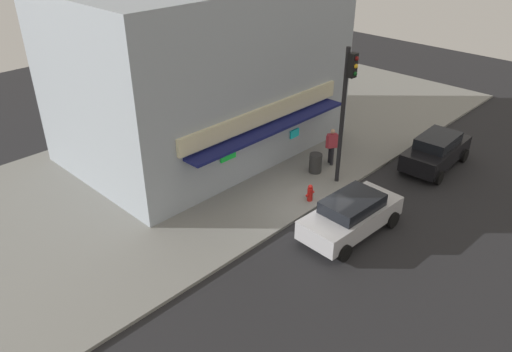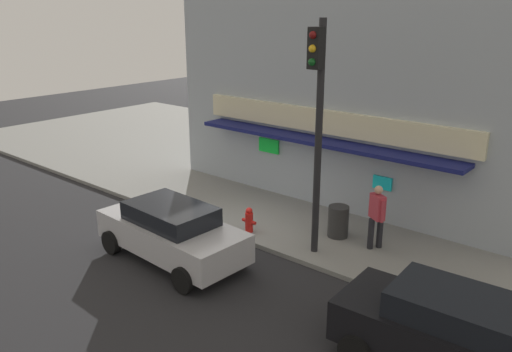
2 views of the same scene
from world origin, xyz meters
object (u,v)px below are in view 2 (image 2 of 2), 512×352
object	(u,v)px
parked_car_silver	(172,231)
pedestrian	(377,214)
traffic_light	(317,111)
trash_can	(338,221)
parked_car_black	(455,334)
fire_hydrant	(249,220)

from	to	relation	value
parked_car_silver	pedestrian	bearing A→B (deg)	44.35
traffic_light	trash_can	size ratio (longest dim) A/B	6.63
parked_car_black	trash_can	bearing A→B (deg)	141.72
traffic_light	parked_car_silver	bearing A→B (deg)	-137.57
traffic_light	pedestrian	size ratio (longest dim) A/B	3.36
fire_hydrant	pedestrian	xyz separation A→B (m)	(3.25, 1.37, 0.62)
traffic_light	fire_hydrant	xyz separation A→B (m)	(-2.12, -0.08, -3.39)
pedestrian	traffic_light	bearing A→B (deg)	-131.54
trash_can	pedestrian	world-z (taller)	pedestrian
pedestrian	parked_car_black	size ratio (longest dim) A/B	0.42
parked_car_silver	parked_car_black	distance (m)	7.17
fire_hydrant	pedestrian	bearing A→B (deg)	22.76
trash_can	parked_car_silver	xyz separation A→B (m)	(-2.69, -3.76, 0.22)
trash_can	pedestrian	bearing A→B (deg)	-0.48
pedestrian	parked_car_silver	world-z (taller)	pedestrian
fire_hydrant	parked_car_black	distance (m)	6.94
parked_car_silver	parked_car_black	world-z (taller)	parked_car_black
traffic_light	pedestrian	world-z (taller)	traffic_light
fire_hydrant	parked_car_black	bearing A→B (deg)	-18.14
trash_can	parked_car_black	xyz separation A→B (m)	(4.48, -3.53, 0.25)
trash_can	parked_car_black	world-z (taller)	parked_car_black
traffic_light	trash_can	distance (m)	3.55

